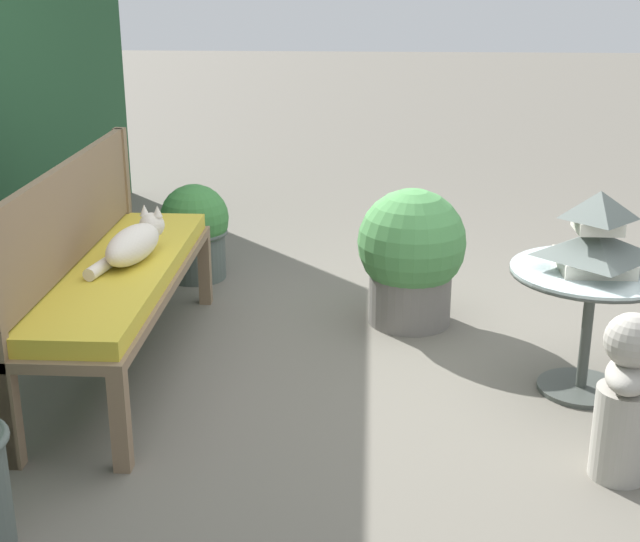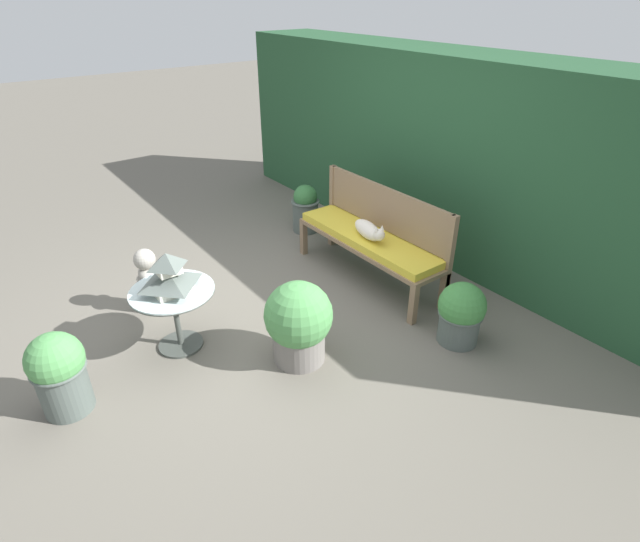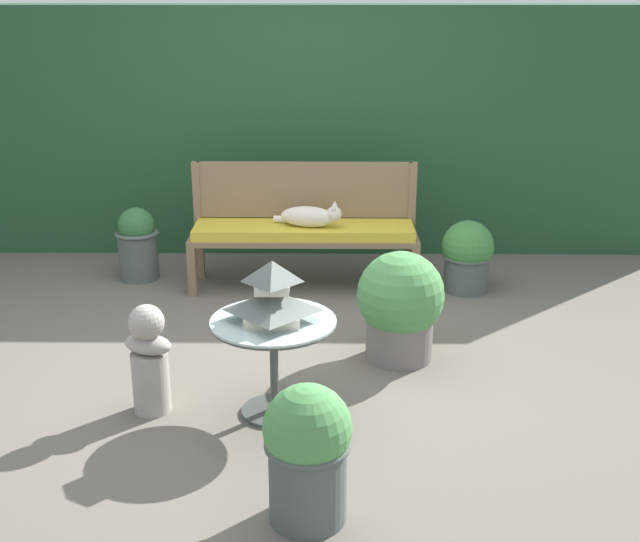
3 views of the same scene
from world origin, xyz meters
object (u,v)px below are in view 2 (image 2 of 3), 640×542
garden_bust (149,280)px  potted_plant_bench_right (461,313)px  potted_plant_patio_mid (305,208)px  garden_bench (368,242)px  potted_plant_table_far (59,372)px  patio_table (174,302)px  potted_plant_hedge_corner (299,322)px  pagoda_birdhouse (169,275)px  cat (369,230)px

garden_bust → potted_plant_bench_right: bearing=62.0°
potted_plant_patio_mid → garden_bench: bearing=-7.4°
potted_plant_table_far → potted_plant_bench_right: size_ratio=1.15×
garden_bench → potted_plant_patio_mid: size_ratio=2.98×
patio_table → potted_plant_hedge_corner: bearing=43.9°
potted_plant_patio_mid → potted_plant_bench_right: bearing=-5.5°
pagoda_birdhouse → patio_table: bearing=89.1°
potted_plant_table_far → potted_plant_patio_mid: bearing=114.8°
patio_table → pagoda_birdhouse: bearing=-90.9°
garden_bust → potted_plant_patio_mid: (-0.53, 2.06, -0.01)m
pagoda_birdhouse → potted_plant_hedge_corner: (0.71, 0.68, -0.32)m
potted_plant_patio_mid → potted_plant_hedge_corner: size_ratio=0.84×
pagoda_birdhouse → garden_bench: bearing=87.0°
cat → garden_bust: cat is taller
cat → pagoda_birdhouse: size_ratio=1.36×
pagoda_birdhouse → potted_plant_patio_mid: 2.42m
cat → potted_plant_bench_right: bearing=9.7°
patio_table → potted_plant_bench_right: 2.26m
garden_bench → cat: bearing=-41.0°
garden_bust → potted_plant_hedge_corner: potted_plant_hedge_corner is taller
potted_plant_table_far → garden_bust: bearing=132.8°
potted_plant_table_far → garden_bench: bearing=92.0°
patio_table → pagoda_birdhouse: (-0.00, -0.00, 0.25)m
potted_plant_hedge_corner → potted_plant_bench_right: potted_plant_hedge_corner is taller
pagoda_birdhouse → potted_plant_table_far: (0.20, -0.89, -0.34)m
pagoda_birdhouse → potted_plant_hedge_corner: 1.03m
potted_plant_hedge_corner → potted_plant_table_far: potted_plant_hedge_corner is taller
patio_table → garden_bust: size_ratio=1.08×
garden_bust → potted_plant_patio_mid: 2.13m
garden_bench → potted_plant_hedge_corner: bearing=-63.8°
pagoda_birdhouse → potted_plant_patio_mid: pagoda_birdhouse is taller
patio_table → potted_plant_hedge_corner: size_ratio=0.97×
garden_bench → potted_plant_hedge_corner: 1.38m
garden_bust → potted_plant_hedge_corner: bearing=44.8°
potted_plant_patio_mid → potted_plant_bench_right: 2.49m
cat → potted_plant_table_far: size_ratio=0.82×
cat → patio_table: (-0.15, -1.87, -0.14)m
garden_bench → potted_plant_table_far: (0.10, -2.81, -0.08)m
potted_plant_hedge_corner → patio_table: bearing=-136.1°
garden_bust → potted_plant_hedge_corner: (1.36, 0.66, 0.04)m
cat → potted_plant_hedge_corner: (0.56, -1.19, -0.22)m
cat → garden_bust: 2.04m
garden_bust → cat: bearing=85.5°
cat → pagoda_birdhouse: 1.88m
potted_plant_bench_right → patio_table: bearing=-125.1°
patio_table → potted_plant_bench_right: potted_plant_bench_right is taller
garden_bench → garden_bust: garden_bust is taller
pagoda_birdhouse → potted_plant_hedge_corner: bearing=43.9°
patio_table → potted_plant_patio_mid: 2.40m
cat → potted_plant_table_far: (0.05, -2.77, -0.24)m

